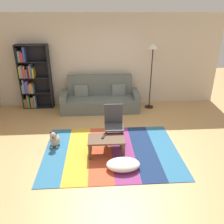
{
  "coord_description": "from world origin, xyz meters",
  "views": [
    {
      "loc": [
        -0.33,
        -4.34,
        2.75
      ],
      "look_at": [
        -0.02,
        0.33,
        0.65
      ],
      "focal_mm": 36.59,
      "sensor_mm": 36.0,
      "label": 1
    }
  ],
  "objects_px": {
    "coffee_table": "(106,141)",
    "pouf": "(123,164)",
    "dog": "(55,139)",
    "tv_remote": "(103,137)",
    "folding_chair": "(114,121)",
    "couch": "(100,99)",
    "standing_lamp": "(153,55)",
    "bookshelf": "(31,79)"
  },
  "relations": [
    {
      "from": "couch",
      "to": "tv_remote",
      "type": "bearing_deg",
      "value": -89.45
    },
    {
      "from": "coffee_table",
      "to": "dog",
      "type": "xyz_separation_m",
      "value": [
        -1.11,
        0.38,
        -0.15
      ]
    },
    {
      "from": "bookshelf",
      "to": "pouf",
      "type": "distance_m",
      "value": 4.04
    },
    {
      "from": "dog",
      "to": "standing_lamp",
      "type": "distance_m",
      "value": 3.56
    },
    {
      "from": "coffee_table",
      "to": "tv_remote",
      "type": "xyz_separation_m",
      "value": [
        -0.06,
        0.05,
        0.08
      ]
    },
    {
      "from": "couch",
      "to": "folding_chair",
      "type": "bearing_deg",
      "value": -82.31
    },
    {
      "from": "pouf",
      "to": "dog",
      "type": "relative_size",
      "value": 1.6
    },
    {
      "from": "coffee_table",
      "to": "tv_remote",
      "type": "bearing_deg",
      "value": 139.35
    },
    {
      "from": "bookshelf",
      "to": "pouf",
      "type": "height_order",
      "value": "bookshelf"
    },
    {
      "from": "couch",
      "to": "dog",
      "type": "bearing_deg",
      "value": -117.49
    },
    {
      "from": "coffee_table",
      "to": "dog",
      "type": "bearing_deg",
      "value": 161.02
    },
    {
      "from": "tv_remote",
      "to": "coffee_table",
      "type": "bearing_deg",
      "value": -20.75
    },
    {
      "from": "standing_lamp",
      "to": "pouf",
      "type": "bearing_deg",
      "value": -110.97
    },
    {
      "from": "coffee_table",
      "to": "bookshelf",
      "type": "bearing_deg",
      "value": 128.05
    },
    {
      "from": "standing_lamp",
      "to": "tv_remote",
      "type": "bearing_deg",
      "value": -121.8
    },
    {
      "from": "couch",
      "to": "dog",
      "type": "xyz_separation_m",
      "value": [
        -1.04,
        -1.99,
        -0.18
      ]
    },
    {
      "from": "bookshelf",
      "to": "folding_chair",
      "type": "bearing_deg",
      "value": -44.44
    },
    {
      "from": "coffee_table",
      "to": "standing_lamp",
      "type": "distance_m",
      "value": 3.1
    },
    {
      "from": "coffee_table",
      "to": "pouf",
      "type": "xyz_separation_m",
      "value": [
        0.29,
        -0.51,
        -0.2
      ]
    },
    {
      "from": "bookshelf",
      "to": "tv_remote",
      "type": "bearing_deg",
      "value": -52.2
    },
    {
      "from": "standing_lamp",
      "to": "tv_remote",
      "type": "distance_m",
      "value": 3.05
    },
    {
      "from": "dog",
      "to": "tv_remote",
      "type": "bearing_deg",
      "value": -17.58
    },
    {
      "from": "bookshelf",
      "to": "dog",
      "type": "relative_size",
      "value": 4.74
    },
    {
      "from": "bookshelf",
      "to": "tv_remote",
      "type": "distance_m",
      "value": 3.34
    },
    {
      "from": "couch",
      "to": "bookshelf",
      "type": "bearing_deg",
      "value": 171.96
    },
    {
      "from": "bookshelf",
      "to": "dog",
      "type": "xyz_separation_m",
      "value": [
        0.97,
        -2.27,
        -0.75
      ]
    },
    {
      "from": "dog",
      "to": "folding_chair",
      "type": "xyz_separation_m",
      "value": [
        1.3,
        0.05,
        0.37
      ]
    },
    {
      "from": "pouf",
      "to": "folding_chair",
      "type": "bearing_deg",
      "value": 96.53
    },
    {
      "from": "pouf",
      "to": "folding_chair",
      "type": "xyz_separation_m",
      "value": [
        -0.11,
        0.95,
        0.43
      ]
    },
    {
      "from": "pouf",
      "to": "tv_remote",
      "type": "relative_size",
      "value": 4.24
    },
    {
      "from": "pouf",
      "to": "standing_lamp",
      "type": "distance_m",
      "value": 3.49
    },
    {
      "from": "coffee_table",
      "to": "pouf",
      "type": "relative_size",
      "value": 1.17
    },
    {
      "from": "couch",
      "to": "dog",
      "type": "relative_size",
      "value": 5.69
    },
    {
      "from": "bookshelf",
      "to": "folding_chair",
      "type": "height_order",
      "value": "bookshelf"
    },
    {
      "from": "bookshelf",
      "to": "standing_lamp",
      "type": "distance_m",
      "value": 3.58
    },
    {
      "from": "couch",
      "to": "coffee_table",
      "type": "distance_m",
      "value": 2.38
    },
    {
      "from": "folding_chair",
      "to": "couch",
      "type": "bearing_deg",
      "value": 118.82
    },
    {
      "from": "pouf",
      "to": "bookshelf",
      "type": "bearing_deg",
      "value": 126.8
    },
    {
      "from": "bookshelf",
      "to": "standing_lamp",
      "type": "height_order",
      "value": "standing_lamp"
    },
    {
      "from": "bookshelf",
      "to": "coffee_table",
      "type": "distance_m",
      "value": 3.43
    },
    {
      "from": "coffee_table",
      "to": "standing_lamp",
      "type": "bearing_deg",
      "value": 59.68
    },
    {
      "from": "couch",
      "to": "pouf",
      "type": "height_order",
      "value": "couch"
    }
  ]
}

